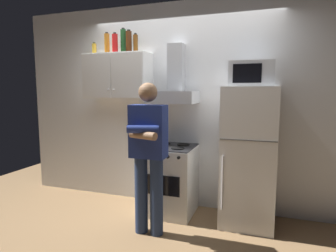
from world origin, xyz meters
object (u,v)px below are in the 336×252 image
(refrigerator, at_px, (249,157))
(bottle_spice_jar, at_px, (94,49))
(microwave, at_px, (252,74))
(range_hood, at_px, (174,87))
(bottle_wine_green, at_px, (123,41))
(person_standing, at_px, (148,153))
(bottle_soda_red, at_px, (115,44))
(bottle_beer_brown, at_px, (136,44))
(upper_cabinet, at_px, (118,76))
(bottle_liquor_amber, at_px, (107,44))
(stove_oven, at_px, (171,179))
(bottle_rum_dark, at_px, (129,42))

(refrigerator, distance_m, bottle_spice_jar, 2.47)
(microwave, height_order, bottle_spice_jar, bottle_spice_jar)
(range_hood, distance_m, bottle_spice_jar, 1.25)
(range_hood, distance_m, bottle_wine_green, 0.94)
(person_standing, xyz_separation_m, bottle_spice_jar, (-1.08, 0.70, 1.22))
(bottle_soda_red, bearing_deg, bottle_spice_jar, -179.12)
(bottle_soda_red, height_order, bottle_beer_brown, bottle_soda_red)
(refrigerator, distance_m, microwave, 0.94)
(microwave, bearing_deg, refrigerator, -89.10)
(upper_cabinet, relative_size, range_hood, 1.20)
(refrigerator, bearing_deg, range_hood, 172.45)
(refrigerator, distance_m, bottle_beer_brown, 2.02)
(bottle_liquor_amber, distance_m, bottle_spice_jar, 0.18)
(stove_oven, xyz_separation_m, bottle_soda_red, (-0.81, 0.10, 1.74))
(stove_oven, relative_size, bottle_rum_dark, 2.93)
(range_hood, height_order, bottle_soda_red, bottle_soda_red)
(upper_cabinet, distance_m, bottle_soda_red, 0.43)
(bottle_beer_brown, relative_size, bottle_rum_dark, 0.83)
(bottle_liquor_amber, xyz_separation_m, bottle_rum_dark, (0.34, -0.03, 0.00))
(upper_cabinet, bearing_deg, microwave, -3.48)
(stove_oven, height_order, bottle_wine_green, bottle_wine_green)
(refrigerator, xyz_separation_m, bottle_rum_dark, (-1.58, 0.13, 1.39))
(stove_oven, relative_size, range_hood, 1.17)
(microwave, distance_m, bottle_liquor_amber, 1.98)
(refrigerator, bearing_deg, bottle_liquor_amber, 175.20)
(upper_cabinet, relative_size, microwave, 1.88)
(bottle_soda_red, bearing_deg, bottle_liquor_amber, 158.17)
(person_standing, bearing_deg, range_hood, 86.09)
(range_hood, distance_m, bottle_liquor_amber, 1.14)
(bottle_rum_dark, bearing_deg, bottle_wine_green, 168.27)
(range_hood, distance_m, bottle_soda_red, 1.00)
(range_hood, relative_size, refrigerator, 0.47)
(microwave, xyz_separation_m, person_standing, (-1.00, -0.62, -0.84))
(upper_cabinet, distance_m, bottle_rum_dark, 0.48)
(bottle_wine_green, bearing_deg, bottle_beer_brown, -7.71)
(bottle_spice_jar, distance_m, bottle_wine_green, 0.42)
(refrigerator, relative_size, bottle_wine_green, 4.83)
(bottle_soda_red, distance_m, bottle_liquor_amber, 0.17)
(refrigerator, bearing_deg, person_standing, -148.77)
(bottle_liquor_amber, height_order, bottle_spice_jar, bottle_liquor_amber)
(stove_oven, relative_size, bottle_liquor_amber, 2.98)
(bottle_beer_brown, height_order, bottle_wine_green, bottle_wine_green)
(upper_cabinet, bearing_deg, person_standing, -44.26)
(person_standing, bearing_deg, bottle_soda_red, 137.31)
(stove_oven, relative_size, bottle_beer_brown, 3.53)
(refrigerator, xyz_separation_m, bottle_beer_brown, (-1.48, 0.13, 1.37))
(upper_cabinet, distance_m, range_hood, 0.81)
(microwave, bearing_deg, bottle_liquor_amber, 175.74)
(bottle_wine_green, bearing_deg, stove_oven, -12.13)
(upper_cabinet, bearing_deg, bottle_spice_jar, -174.50)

